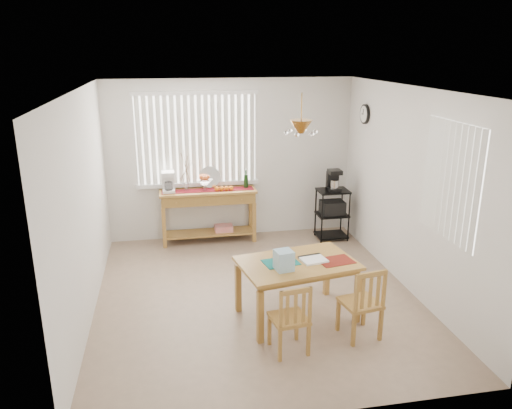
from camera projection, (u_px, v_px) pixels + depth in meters
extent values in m
cube|color=#9D826A|center=(256.00, 295.00, 6.42)|extent=(4.00, 4.50, 0.01)
cube|color=silver|center=(231.00, 159.00, 8.19)|extent=(4.00, 0.10, 2.60)
cube|color=silver|center=(310.00, 282.00, 3.87)|extent=(4.00, 0.10, 2.60)
cube|color=silver|center=(79.00, 208.00, 5.68)|extent=(0.10, 4.50, 2.60)
cube|color=silver|center=(413.00, 190.00, 6.39)|extent=(0.10, 4.50, 2.60)
cube|color=white|center=(256.00, 84.00, 5.63)|extent=(4.00, 4.50, 0.10)
cube|color=white|center=(197.00, 140.00, 7.94)|extent=(1.90, 0.01, 1.40)
cube|color=white|center=(139.00, 141.00, 7.77)|extent=(0.07, 0.03, 1.40)
cube|color=white|center=(146.00, 141.00, 7.79)|extent=(0.07, 0.03, 1.40)
cube|color=white|center=(153.00, 141.00, 7.81)|extent=(0.07, 0.03, 1.40)
cube|color=white|center=(160.00, 141.00, 7.83)|extent=(0.07, 0.03, 1.40)
cube|color=white|center=(166.00, 141.00, 7.85)|extent=(0.07, 0.03, 1.40)
cube|color=white|center=(173.00, 140.00, 7.86)|extent=(0.07, 0.03, 1.40)
cube|color=white|center=(180.00, 140.00, 7.88)|extent=(0.07, 0.03, 1.40)
cube|color=white|center=(187.00, 140.00, 7.90)|extent=(0.07, 0.03, 1.40)
cube|color=white|center=(193.00, 140.00, 7.92)|extent=(0.07, 0.03, 1.40)
cube|color=white|center=(200.00, 140.00, 7.94)|extent=(0.07, 0.03, 1.40)
cube|color=white|center=(207.00, 139.00, 7.96)|extent=(0.07, 0.03, 1.40)
cube|color=white|center=(213.00, 139.00, 7.97)|extent=(0.07, 0.03, 1.40)
cube|color=white|center=(220.00, 139.00, 7.99)|extent=(0.07, 0.03, 1.40)
cube|color=white|center=(226.00, 139.00, 8.01)|extent=(0.07, 0.03, 1.40)
cube|color=white|center=(233.00, 139.00, 8.03)|extent=(0.07, 0.03, 1.40)
cube|color=white|center=(239.00, 138.00, 8.05)|extent=(0.07, 0.03, 1.40)
cube|color=white|center=(246.00, 138.00, 8.07)|extent=(0.07, 0.03, 1.40)
cube|color=white|center=(252.00, 138.00, 8.08)|extent=(0.07, 0.03, 1.40)
cube|color=white|center=(198.00, 184.00, 8.13)|extent=(1.98, 0.06, 0.06)
cube|color=white|center=(195.00, 93.00, 7.70)|extent=(1.98, 0.06, 0.06)
cube|color=white|center=(451.00, 182.00, 5.43)|extent=(0.01, 1.10, 1.30)
cube|color=white|center=(477.00, 194.00, 4.96)|extent=(0.03, 0.07, 1.30)
cube|color=white|center=(471.00, 191.00, 5.07)|extent=(0.03, 0.07, 1.30)
cube|color=white|center=(465.00, 188.00, 5.17)|extent=(0.03, 0.07, 1.30)
cube|color=white|center=(459.00, 186.00, 5.27)|extent=(0.03, 0.07, 1.30)
cube|color=white|center=(453.00, 183.00, 5.38)|extent=(0.03, 0.07, 1.30)
cube|color=white|center=(447.00, 180.00, 5.48)|extent=(0.03, 0.07, 1.30)
cube|color=white|center=(442.00, 178.00, 5.58)|extent=(0.03, 0.07, 1.30)
cube|color=white|center=(437.00, 176.00, 5.69)|extent=(0.03, 0.07, 1.30)
cube|color=white|center=(432.00, 173.00, 5.79)|extent=(0.03, 0.07, 1.30)
cube|color=white|center=(427.00, 171.00, 5.89)|extent=(0.03, 0.07, 1.30)
cylinder|color=black|center=(365.00, 114.00, 7.60)|extent=(0.04, 0.30, 0.30)
cylinder|color=white|center=(363.00, 114.00, 7.59)|extent=(0.01, 0.25, 0.25)
cylinder|color=olive|center=(301.00, 109.00, 5.20)|extent=(0.01, 0.01, 0.34)
cone|color=olive|center=(301.00, 127.00, 5.25)|extent=(0.24, 0.24, 0.14)
sphere|color=white|center=(315.00, 132.00, 5.30)|extent=(0.05, 0.05, 0.05)
sphere|color=white|center=(305.00, 130.00, 5.41)|extent=(0.05, 0.05, 0.05)
sphere|color=white|center=(290.00, 130.00, 5.38)|extent=(0.05, 0.05, 0.05)
sphere|color=white|center=(286.00, 133.00, 5.24)|extent=(0.05, 0.05, 0.05)
sphere|color=white|center=(297.00, 135.00, 5.12)|extent=(0.05, 0.05, 0.05)
sphere|color=white|center=(312.00, 134.00, 5.15)|extent=(0.05, 0.05, 0.05)
cube|color=#AF803B|center=(208.00, 191.00, 7.98)|extent=(1.54, 0.43, 0.04)
cube|color=olive|center=(208.00, 198.00, 8.02)|extent=(1.48, 0.40, 0.15)
cube|color=#AF803B|center=(164.00, 228.00, 7.85)|extent=(0.06, 0.06, 0.66)
cube|color=#AF803B|center=(254.00, 222.00, 8.11)|extent=(0.06, 0.06, 0.66)
cube|color=#AF803B|center=(164.00, 221.00, 8.17)|extent=(0.06, 0.06, 0.66)
cube|color=#AF803B|center=(251.00, 216.00, 8.42)|extent=(0.06, 0.06, 0.66)
cube|color=#AF803B|center=(209.00, 233.00, 8.19)|extent=(1.43, 0.38, 0.03)
cube|color=red|center=(224.00, 228.00, 8.22)|extent=(0.29, 0.21, 0.10)
cube|color=maroon|center=(208.00, 190.00, 7.98)|extent=(1.46, 0.24, 0.01)
cube|color=white|center=(169.00, 191.00, 7.86)|extent=(0.19, 0.23, 0.05)
cube|color=white|center=(168.00, 182.00, 7.90)|extent=(0.19, 0.08, 0.29)
cube|color=white|center=(168.00, 174.00, 7.76)|extent=(0.19, 0.21, 0.07)
cylinder|color=white|center=(169.00, 186.00, 7.81)|extent=(0.13, 0.13, 0.13)
cylinder|color=white|center=(205.00, 188.00, 7.94)|extent=(0.05, 0.05, 0.10)
cone|color=white|center=(205.00, 182.00, 7.91)|extent=(0.25, 0.25, 0.09)
sphere|color=#B42018|center=(208.00, 177.00, 7.89)|extent=(0.08, 0.08, 0.08)
sphere|color=#B42018|center=(204.00, 177.00, 7.93)|extent=(0.08, 0.08, 0.08)
sphere|color=#B42018|center=(202.00, 177.00, 7.88)|extent=(0.08, 0.08, 0.08)
sphere|color=#B42018|center=(205.00, 178.00, 7.84)|extent=(0.08, 0.08, 0.08)
sphere|color=#DD630B|center=(217.00, 189.00, 7.92)|extent=(0.08, 0.08, 0.08)
sphere|color=#DD630B|center=(222.00, 189.00, 7.93)|extent=(0.08, 0.08, 0.08)
sphere|color=#DD630B|center=(226.00, 188.00, 7.94)|extent=(0.08, 0.08, 0.08)
sphere|color=#DD630B|center=(231.00, 188.00, 7.96)|extent=(0.08, 0.08, 0.08)
cylinder|color=silver|center=(210.00, 177.00, 8.10)|extent=(0.35, 0.09, 0.34)
cylinder|color=white|center=(186.00, 186.00, 7.94)|extent=(0.08, 0.08, 0.13)
cylinder|color=#4C3823|center=(186.00, 169.00, 7.86)|extent=(0.08, 0.04, 0.43)
cylinder|color=#4C3823|center=(186.00, 168.00, 7.85)|extent=(0.13, 0.06, 0.47)
cylinder|color=#4C3823|center=(186.00, 171.00, 7.87)|extent=(0.17, 0.07, 0.35)
cylinder|color=#4C3823|center=(186.00, 166.00, 7.85)|extent=(0.05, 0.03, 0.53)
cylinder|color=#4C3823|center=(186.00, 171.00, 7.87)|extent=(0.21, 0.10, 0.30)
cylinder|color=black|center=(246.00, 181.00, 8.10)|extent=(0.07, 0.07, 0.22)
cylinder|color=black|center=(246.00, 172.00, 8.05)|extent=(0.03, 0.03, 0.08)
cylinder|color=black|center=(322.00, 219.00, 8.02)|extent=(0.02, 0.02, 0.84)
cylinder|color=black|center=(349.00, 217.00, 8.10)|extent=(0.02, 0.02, 0.84)
cylinder|color=black|center=(316.00, 212.00, 8.35)|extent=(0.02, 0.02, 0.84)
cylinder|color=black|center=(341.00, 210.00, 8.43)|extent=(0.02, 0.02, 0.84)
cube|color=black|center=(333.00, 191.00, 8.10)|extent=(0.49, 0.40, 0.03)
cube|color=black|center=(332.00, 214.00, 8.22)|extent=(0.49, 0.40, 0.02)
cube|color=black|center=(331.00, 235.00, 8.33)|extent=(0.49, 0.40, 0.02)
cube|color=black|center=(332.00, 207.00, 8.19)|extent=(0.38, 0.30, 0.22)
cube|color=black|center=(334.00, 189.00, 8.07)|extent=(0.20, 0.24, 0.05)
cube|color=black|center=(332.00, 180.00, 8.11)|extent=(0.20, 0.08, 0.30)
cube|color=black|center=(334.00, 172.00, 7.99)|extent=(0.20, 0.22, 0.07)
cylinder|color=silver|center=(334.00, 184.00, 8.04)|extent=(0.13, 0.13, 0.13)
cube|color=#AF803B|center=(297.00, 263.00, 5.72)|extent=(1.44, 1.06, 0.04)
cube|color=olive|center=(297.00, 267.00, 5.73)|extent=(1.33, 0.95, 0.06)
cube|color=#AF803B|center=(260.00, 317.00, 5.31)|extent=(0.08, 0.08, 0.61)
cube|color=#AF803B|center=(357.00, 298.00, 5.71)|extent=(0.08, 0.08, 0.61)
cube|color=#AF803B|center=(238.00, 288.00, 5.96)|extent=(0.08, 0.08, 0.61)
cube|color=#AF803B|center=(327.00, 273.00, 6.36)|extent=(0.08, 0.08, 0.61)
cube|color=#136C68|center=(281.00, 262.00, 5.69)|extent=(0.44, 0.35, 0.01)
cube|color=maroon|center=(336.00, 261.00, 5.73)|extent=(0.44, 0.35, 0.01)
cube|color=white|center=(314.00, 260.00, 5.73)|extent=(0.32, 0.27, 0.02)
cube|color=black|center=(309.00, 256.00, 5.84)|extent=(0.28, 0.08, 0.03)
cube|color=#95C1D9|center=(284.00, 260.00, 5.48)|extent=(0.22, 0.22, 0.22)
cube|color=#AF803B|center=(289.00, 318.00, 5.15)|extent=(0.41, 0.41, 0.03)
cube|color=#AF803B|center=(297.00, 325.00, 5.39)|extent=(0.04, 0.04, 0.36)
cube|color=#AF803B|center=(269.00, 330.00, 5.30)|extent=(0.04, 0.04, 0.36)
cube|color=#AF803B|center=(308.00, 340.00, 5.11)|extent=(0.04, 0.04, 0.36)
cube|color=#AF803B|center=(280.00, 346.00, 5.02)|extent=(0.04, 0.04, 0.36)
cube|color=#AF803B|center=(310.00, 305.00, 4.98)|extent=(0.03, 0.03, 0.40)
cube|color=#AF803B|center=(281.00, 310.00, 4.88)|extent=(0.03, 0.03, 0.40)
cube|color=#AF803B|center=(296.00, 291.00, 4.88)|extent=(0.33, 0.07, 0.05)
cube|color=#AF803B|center=(304.00, 308.00, 4.96)|extent=(0.04, 0.02, 0.32)
cube|color=#AF803B|center=(296.00, 309.00, 4.94)|extent=(0.04, 0.02, 0.32)
cube|color=#AF803B|center=(287.00, 310.00, 4.91)|extent=(0.04, 0.02, 0.32)
cube|color=#AF803B|center=(360.00, 303.00, 5.41)|extent=(0.45, 0.45, 0.04)
cube|color=#AF803B|center=(364.00, 310.00, 5.68)|extent=(0.04, 0.04, 0.38)
cube|color=#AF803B|center=(338.00, 315.00, 5.57)|extent=(0.04, 0.04, 0.38)
cube|color=#AF803B|center=(381.00, 325.00, 5.38)|extent=(0.04, 0.04, 0.38)
cube|color=#AF803B|center=(354.00, 330.00, 5.27)|extent=(0.04, 0.04, 0.38)
cube|color=#AF803B|center=(384.00, 288.00, 5.24)|extent=(0.04, 0.04, 0.43)
cube|color=#AF803B|center=(357.00, 293.00, 5.13)|extent=(0.04, 0.04, 0.43)
cube|color=#AF803B|center=(372.00, 274.00, 5.13)|extent=(0.35, 0.09, 0.06)
cube|color=#AF803B|center=(378.00, 291.00, 5.22)|extent=(0.04, 0.02, 0.34)
cube|color=#AF803B|center=(370.00, 293.00, 5.19)|extent=(0.04, 0.02, 0.34)
cube|color=#AF803B|center=(363.00, 294.00, 5.16)|extent=(0.04, 0.02, 0.34)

